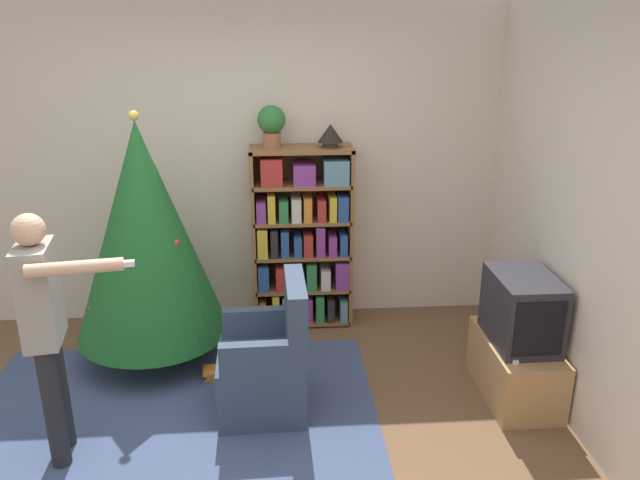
{
  "coord_description": "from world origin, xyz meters",
  "views": [
    {
      "loc": [
        0.3,
        -3.07,
        2.46
      ],
      "look_at": [
        0.59,
        0.88,
        1.05
      ],
      "focal_mm": 35.0,
      "sensor_mm": 36.0,
      "label": 1
    }
  ],
  "objects": [
    {
      "name": "wall_back",
      "position": [
        0.0,
        2.01,
        1.3
      ],
      "size": [
        8.0,
        0.1,
        2.6
      ],
      "color": "beige",
      "rests_on": "ground_plane"
    },
    {
      "name": "bookshelf",
      "position": [
        0.51,
        1.77,
        0.75
      ],
      "size": [
        0.82,
        0.33,
        1.51
      ],
      "color": "brown",
      "rests_on": "ground_plane"
    },
    {
      "name": "armchair",
      "position": [
        0.22,
        0.5,
        0.32
      ],
      "size": [
        0.58,
        0.57,
        0.92
      ],
      "rotation": [
        0.0,
        0.0,
        -1.55
      ],
      "color": "#334256",
      "rests_on": "ground_plane"
    },
    {
      "name": "television",
      "position": [
        1.91,
        0.54,
        0.65
      ],
      "size": [
        0.39,
        0.57,
        0.47
      ],
      "color": "#28282D",
      "rests_on": "tv_stand"
    },
    {
      "name": "tv_stand",
      "position": [
        1.91,
        0.54,
        0.21
      ],
      "size": [
        0.43,
        0.79,
        0.42
      ],
      "color": "tan",
      "rests_on": "ground_plane"
    },
    {
      "name": "book_pile_near_tree",
      "position": [
        -0.16,
        0.9,
        0.04
      ],
      "size": [
        0.2,
        0.17,
        0.08
      ],
      "color": "orange",
      "rests_on": "ground_plane"
    },
    {
      "name": "game_remote",
      "position": [
        1.78,
        0.3,
        0.43
      ],
      "size": [
        0.04,
        0.12,
        0.02
      ],
      "color": "white",
      "rests_on": "tv_stand"
    },
    {
      "name": "area_rug",
      "position": [
        -0.41,
        0.31,
        0.0
      ],
      "size": [
        2.68,
        2.16,
        0.01
      ],
      "color": "#3D4C70",
      "rests_on": "ground_plane"
    },
    {
      "name": "standing_person",
      "position": [
        -0.99,
        0.13,
        0.89
      ],
      "size": [
        0.67,
        0.47,
        1.5
      ],
      "rotation": [
        0.0,
        0.0,
        -1.43
      ],
      "color": "#232328",
      "rests_on": "ground_plane"
    },
    {
      "name": "table_lamp",
      "position": [
        0.74,
        1.78,
        1.61
      ],
      "size": [
        0.2,
        0.2,
        0.18
      ],
      "color": "#473828",
      "rests_on": "bookshelf"
    },
    {
      "name": "ground_plane",
      "position": [
        0.0,
        0.0,
        0.0
      ],
      "size": [
        14.0,
        14.0,
        0.0
      ],
      "primitive_type": "plane",
      "color": "brown"
    },
    {
      "name": "christmas_tree",
      "position": [
        -0.64,
        1.24,
        1.01
      ],
      "size": [
        1.11,
        1.11,
        1.88
      ],
      "color": "#4C3323",
      "rests_on": "ground_plane"
    },
    {
      "name": "wall_right",
      "position": [
        2.19,
        0.0,
        1.3
      ],
      "size": [
        0.1,
        8.0,
        2.6
      ],
      "color": "beige",
      "rests_on": "ground_plane"
    },
    {
      "name": "potted_plant",
      "position": [
        0.28,
        1.78,
        1.7
      ],
      "size": [
        0.22,
        0.22,
        0.33
      ],
      "color": "#935B38",
      "rests_on": "bookshelf"
    }
  ]
}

